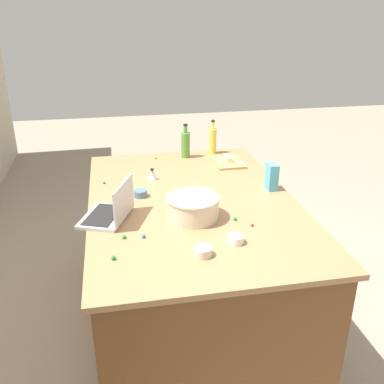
% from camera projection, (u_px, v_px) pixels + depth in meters
% --- Properties ---
extents(ground_plane, '(12.00, 12.00, 0.00)m').
position_uv_depth(ground_plane, '(192.00, 318.00, 2.97)').
color(ground_plane, gray).
extents(island_counter, '(1.85, 1.23, 0.90)m').
position_uv_depth(island_counter, '(192.00, 263.00, 2.79)').
color(island_counter, brown).
rests_on(island_counter, ground).
extents(laptop, '(0.37, 0.33, 0.22)m').
position_uv_depth(laptop, '(111.00, 211.00, 2.35)').
color(laptop, '#B7B7BC').
rests_on(laptop, island_counter).
extents(mixing_bowl_large, '(0.30, 0.30, 0.13)m').
position_uv_depth(mixing_bowl_large, '(193.00, 207.00, 2.36)').
color(mixing_bowl_large, beige).
rests_on(mixing_bowl_large, island_counter).
extents(bottle_oil, '(0.06, 0.06, 0.27)m').
position_uv_depth(bottle_oil, '(213.00, 140.00, 3.38)').
color(bottle_oil, '#DBC64C').
rests_on(bottle_oil, island_counter).
extents(bottle_olive, '(0.07, 0.07, 0.26)m').
position_uv_depth(bottle_olive, '(186.00, 144.00, 3.29)').
color(bottle_olive, '#4C8C38').
rests_on(bottle_olive, island_counter).
extents(cutting_board, '(0.27, 0.21, 0.02)m').
position_uv_depth(cutting_board, '(228.00, 163.00, 3.19)').
color(cutting_board, tan).
rests_on(cutting_board, island_counter).
extents(butter_stick_left, '(0.11, 0.04, 0.04)m').
position_uv_depth(butter_stick_left, '(228.00, 158.00, 3.20)').
color(butter_stick_left, '#F4E58C').
rests_on(butter_stick_left, cutting_board).
extents(ramekin_small, '(0.08, 0.08, 0.04)m').
position_uv_depth(ramekin_small, '(236.00, 239.00, 2.12)').
color(ramekin_small, white).
rests_on(ramekin_small, island_counter).
extents(ramekin_medium, '(0.09, 0.09, 0.04)m').
position_uv_depth(ramekin_medium, '(203.00, 251.00, 2.02)').
color(ramekin_medium, beige).
rests_on(ramekin_medium, island_counter).
extents(ramekin_wide, '(0.08, 0.08, 0.04)m').
position_uv_depth(ramekin_wide, '(141.00, 193.00, 2.64)').
color(ramekin_wide, slate).
rests_on(ramekin_wide, island_counter).
extents(kitchen_timer, '(0.07, 0.07, 0.08)m').
position_uv_depth(kitchen_timer, '(152.00, 175.00, 2.89)').
color(kitchen_timer, '#B2B2B7').
rests_on(kitchen_timer, island_counter).
extents(candy_bag, '(0.09, 0.06, 0.17)m').
position_uv_depth(candy_bag, '(272.00, 177.00, 2.72)').
color(candy_bag, '#4CA5CC').
rests_on(candy_bag, island_counter).
extents(candy_0, '(0.02, 0.02, 0.02)m').
position_uv_depth(candy_0, '(144.00, 236.00, 2.18)').
color(candy_0, blue).
rests_on(candy_0, island_counter).
extents(candy_1, '(0.02, 0.02, 0.02)m').
position_uv_depth(candy_1, '(155.00, 158.00, 3.29)').
color(candy_1, yellow).
rests_on(candy_1, island_counter).
extents(candy_2, '(0.02, 0.02, 0.02)m').
position_uv_depth(candy_2, '(235.00, 219.00, 2.35)').
color(candy_2, green).
rests_on(candy_2, island_counter).
extents(candy_3, '(0.02, 0.02, 0.02)m').
position_uv_depth(candy_3, '(124.00, 237.00, 2.17)').
color(candy_3, green).
rests_on(candy_3, island_counter).
extents(candy_4, '(0.02, 0.02, 0.02)m').
position_uv_depth(candy_4, '(113.00, 257.00, 1.99)').
color(candy_4, green).
rests_on(candy_4, island_counter).
extents(candy_5, '(0.02, 0.02, 0.02)m').
position_uv_depth(candy_5, '(104.00, 182.00, 2.84)').
color(candy_5, green).
rests_on(candy_5, island_counter).
extents(candy_6, '(0.01, 0.01, 0.01)m').
position_uv_depth(candy_6, '(252.00, 225.00, 2.29)').
color(candy_6, red).
rests_on(candy_6, island_counter).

